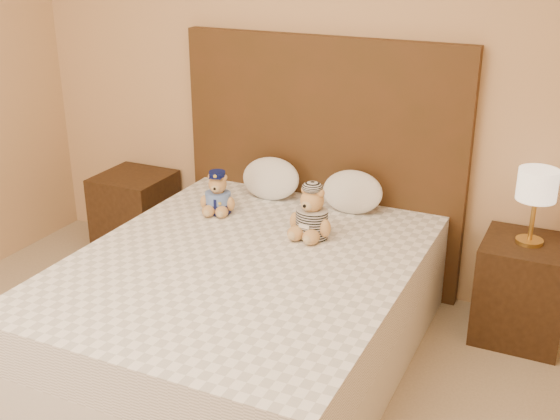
# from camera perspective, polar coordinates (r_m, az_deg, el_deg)

# --- Properties ---
(room_walls) EXTENTS (4.04, 4.52, 2.72)m
(room_walls) POSITION_cam_1_polar(r_m,az_deg,el_deg) (2.50, -11.95, 15.66)
(room_walls) COLOR tan
(room_walls) RESTS_ON ground
(bed) EXTENTS (1.60, 2.00, 0.55)m
(bed) POSITION_cam_1_polar(r_m,az_deg,el_deg) (3.59, -2.93, -7.93)
(bed) COLOR white
(bed) RESTS_ON ground
(headboard) EXTENTS (1.75, 0.08, 1.50)m
(headboard) POSITION_cam_1_polar(r_m,az_deg,el_deg) (4.24, 3.38, 3.87)
(headboard) COLOR #4A2B16
(headboard) RESTS_ON ground
(nightstand_left) EXTENTS (0.45, 0.45, 0.55)m
(nightstand_left) POSITION_cam_1_polar(r_m,az_deg,el_deg) (4.82, -11.63, -0.31)
(nightstand_left) COLOR #372211
(nightstand_left) RESTS_ON ground
(nightstand_right) EXTENTS (0.45, 0.45, 0.55)m
(nightstand_right) POSITION_cam_1_polar(r_m,az_deg,el_deg) (3.97, 19.08, -6.14)
(nightstand_right) COLOR #372211
(nightstand_right) RESTS_ON ground
(lamp) EXTENTS (0.20, 0.20, 0.40)m
(lamp) POSITION_cam_1_polar(r_m,az_deg,el_deg) (3.74, 20.16, 1.64)
(lamp) COLOR gold
(lamp) RESTS_ON nightstand_right
(teddy_police) EXTENTS (0.26, 0.25, 0.25)m
(teddy_police) POSITION_cam_1_polar(r_m,az_deg,el_deg) (3.98, -5.07, 1.44)
(teddy_police) COLOR #BA8148
(teddy_police) RESTS_ON bed
(teddy_prisoner) EXTENTS (0.28, 0.27, 0.28)m
(teddy_prisoner) POSITION_cam_1_polar(r_m,az_deg,el_deg) (3.65, 2.61, -0.15)
(teddy_prisoner) COLOR #BA8148
(teddy_prisoner) RESTS_ON bed
(pillow_left) EXTENTS (0.37, 0.24, 0.26)m
(pillow_left) POSITION_cam_1_polar(r_m,az_deg,el_deg) (4.20, -0.76, 2.74)
(pillow_left) COLOR white
(pillow_left) RESTS_ON bed
(pillow_right) EXTENTS (0.36, 0.23, 0.25)m
(pillow_right) POSITION_cam_1_polar(r_m,az_deg,el_deg) (4.02, 5.90, 1.63)
(pillow_right) COLOR white
(pillow_right) RESTS_ON bed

